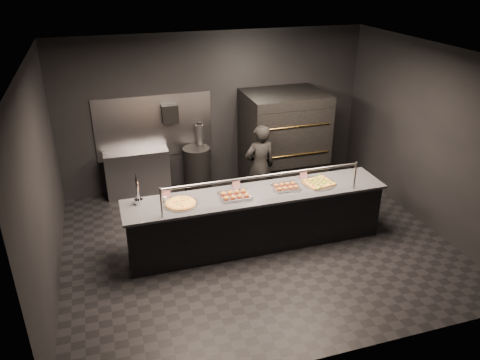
# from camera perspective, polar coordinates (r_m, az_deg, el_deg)

# --- Properties ---
(room) EXTENTS (6.04, 6.00, 3.00)m
(room) POSITION_cam_1_polar(r_m,az_deg,el_deg) (6.98, 1.83, 2.79)
(room) COLOR black
(room) RESTS_ON ground
(service_counter) EXTENTS (4.10, 0.78, 1.37)m
(service_counter) POSITION_cam_1_polar(r_m,az_deg,el_deg) (7.40, 2.02, -4.73)
(service_counter) COLOR black
(service_counter) RESTS_ON ground
(pizza_oven) EXTENTS (1.50, 1.23, 1.91)m
(pizza_oven) POSITION_cam_1_polar(r_m,az_deg,el_deg) (9.19, 5.27, 4.84)
(pizza_oven) COLOR black
(pizza_oven) RESTS_ON ground
(prep_shelf) EXTENTS (1.20, 0.35, 0.90)m
(prep_shelf) POSITION_cam_1_polar(r_m,az_deg,el_deg) (9.16, -12.34, 0.78)
(prep_shelf) COLOR #99999E
(prep_shelf) RESTS_ON ground
(towel_dispenser) EXTENTS (0.30, 0.20, 0.35)m
(towel_dispenser) POSITION_cam_1_polar(r_m,az_deg,el_deg) (8.91, -8.54, 7.97)
(towel_dispenser) COLOR black
(towel_dispenser) RESTS_ON room
(fire_extinguisher) EXTENTS (0.14, 0.14, 0.51)m
(fire_extinguisher) POSITION_cam_1_polar(r_m,az_deg,el_deg) (9.17, -4.95, 5.43)
(fire_extinguisher) COLOR #B2B2B7
(fire_extinguisher) RESTS_ON room
(beer_tap) EXTENTS (0.13, 0.18, 0.49)m
(beer_tap) POSITION_cam_1_polar(r_m,az_deg,el_deg) (6.96, -12.33, -1.82)
(beer_tap) COLOR silver
(beer_tap) RESTS_ON service_counter
(round_pizza) EXTENTS (0.52, 0.52, 0.03)m
(round_pizza) POSITION_cam_1_polar(r_m,az_deg,el_deg) (6.90, -7.23, -2.85)
(round_pizza) COLOR silver
(round_pizza) RESTS_ON service_counter
(slider_tray_a) EXTENTS (0.51, 0.41, 0.07)m
(slider_tray_a) POSITION_cam_1_polar(r_m,az_deg,el_deg) (7.05, -0.62, -1.86)
(slider_tray_a) COLOR silver
(slider_tray_a) RESTS_ON service_counter
(slider_tray_b) EXTENTS (0.48, 0.41, 0.07)m
(slider_tray_b) POSITION_cam_1_polar(r_m,az_deg,el_deg) (7.35, 5.64, -0.83)
(slider_tray_b) COLOR silver
(slider_tray_b) RESTS_ON service_counter
(square_pizza) EXTENTS (0.54, 0.54, 0.05)m
(square_pizza) POSITION_cam_1_polar(r_m,az_deg,el_deg) (7.56, 9.56, -0.34)
(square_pizza) COLOR silver
(square_pizza) RESTS_ON service_counter
(condiment_jar) EXTENTS (0.14, 0.05, 0.09)m
(condiment_jar) POSITION_cam_1_polar(r_m,az_deg,el_deg) (6.98, -8.95, -2.37)
(condiment_jar) COLOR silver
(condiment_jar) RESTS_ON service_counter
(tent_cards) EXTENTS (2.37, 0.04, 0.15)m
(tent_cards) POSITION_cam_1_polar(r_m,az_deg,el_deg) (7.32, -0.35, -0.35)
(tent_cards) COLOR white
(tent_cards) RESTS_ON service_counter
(trash_bin) EXTENTS (0.53, 0.53, 0.89)m
(trash_bin) POSITION_cam_1_polar(r_m,az_deg,el_deg) (9.19, -5.24, 1.33)
(trash_bin) COLOR black
(trash_bin) RESTS_ON ground
(worker) EXTENTS (0.61, 0.43, 1.59)m
(worker) POSITION_cam_1_polar(r_m,az_deg,el_deg) (8.40, 2.43, 1.61)
(worker) COLOR black
(worker) RESTS_ON ground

